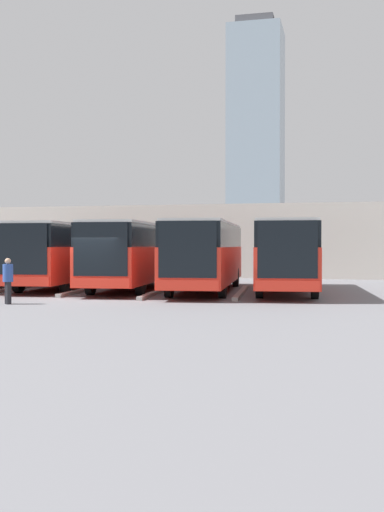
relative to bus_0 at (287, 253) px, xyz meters
name	(u,v)px	position (x,y,z in m)	size (l,w,h in m)	color
ground_plane	(86,300)	(7.44, 6.09, -1.81)	(600.00, 600.00, 0.00)	slate
bus_0	(287,253)	(0.00, 0.00, 0.00)	(3.65, 12.19, 3.24)	red
curb_divider_0	(241,292)	(1.86, 1.78, -1.74)	(0.24, 7.48, 0.15)	#9E9E99
bus_1	(206,253)	(3.72, 0.55, 0.00)	(3.65, 12.19, 3.24)	red
curb_divider_1	(158,292)	(5.58, 2.33, -1.74)	(0.24, 7.48, 0.15)	#9E9E99
bus_2	(135,253)	(7.44, 0.03, 0.00)	(3.65, 12.19, 3.24)	red
curb_divider_2	(85,290)	(9.30, 1.81, -1.74)	(0.24, 7.48, 0.15)	#9E9E99
bus_3	(69,252)	(11.15, -0.44, 0.00)	(3.65, 12.19, 3.24)	red
curb_divider_3	(19,288)	(13.01, 1.34, -1.74)	(0.24, 7.48, 0.15)	#9E9E99
bus_4	(3,252)	(14.87, -0.46, 0.00)	(3.65, 12.19, 3.24)	red
pedestrian	(8,279)	(9.54, 8.52, -0.89)	(0.54, 0.54, 1.71)	black
station_building	(211,241)	(7.44, -18.52, 0.67)	(43.79, 16.30, 4.92)	beige
office_tower	(256,139)	(20.68, -141.24, 28.71)	(14.07, 14.07, 62.25)	#93A8B7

